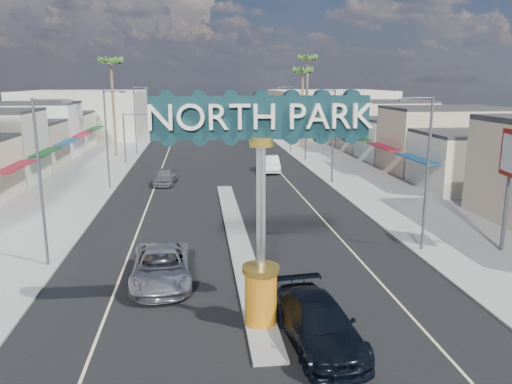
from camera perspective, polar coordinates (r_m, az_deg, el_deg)
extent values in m
plane|color=gray|center=(47.73, -3.72, 0.73)|extent=(160.00, 160.00, 0.00)
cube|color=black|center=(47.73, -3.72, 0.73)|extent=(20.00, 120.00, 0.01)
cube|color=gray|center=(32.25, -2.17, -5.00)|extent=(1.30, 30.00, 0.16)
cube|color=gray|center=(49.05, -20.28, 0.35)|extent=(8.00, 120.00, 0.12)
cube|color=gray|center=(50.40, 12.38, 1.16)|extent=(8.00, 120.00, 0.12)
cube|color=beige|center=(63.80, -26.61, 5.17)|extent=(12.00, 42.00, 6.00)
cube|color=#B7B29E|center=(65.58, 17.13, 6.12)|extent=(12.00, 42.00, 6.00)
cube|color=#B7B29E|center=(93.89, -19.00, 8.43)|extent=(20.00, 20.00, 8.00)
cube|color=beige|center=(95.01, 8.25, 9.02)|extent=(20.00, 20.00, 8.00)
cylinder|color=orange|center=(20.67, 0.55, -11.95)|extent=(1.30, 1.30, 2.20)
cylinder|color=gold|center=(20.19, 0.55, -8.79)|extent=(1.50, 1.50, 0.25)
cylinder|color=#B7B7BC|center=(19.41, 0.57, -1.83)|extent=(0.36, 0.36, 4.80)
cylinder|color=gold|center=(18.93, 0.59, 5.74)|extent=(0.90, 0.90, 0.35)
cube|color=#0E282D|center=(18.84, 0.59, 8.53)|extent=(8.20, 0.50, 1.60)
cylinder|color=#47474C|center=(61.62, -14.81, 5.87)|extent=(0.18, 0.18, 6.00)
cylinder|color=#47474C|center=(61.07, -12.61, 8.66)|extent=(5.00, 0.12, 0.12)
cube|color=black|center=(60.94, -10.70, 8.27)|extent=(0.32, 0.32, 1.00)
sphere|color=red|center=(60.73, -10.72, 8.55)|extent=(0.22, 0.22, 0.22)
cylinder|color=#47474C|center=(62.47, 5.71, 6.31)|extent=(0.18, 0.18, 6.00)
cylinder|color=#47474C|center=(61.73, 3.48, 8.98)|extent=(5.00, 0.12, 0.12)
cube|color=black|center=(61.45, 1.62, 8.51)|extent=(0.32, 0.32, 1.00)
sphere|color=red|center=(61.24, 1.64, 8.80)|extent=(0.22, 0.22, 0.22)
cylinder|color=#47474C|center=(28.38, -23.41, 0.72)|extent=(0.16, 0.16, 9.00)
cylinder|color=#47474C|center=(27.63, -22.40, 9.73)|extent=(1.80, 0.10, 0.10)
cube|color=#47474C|center=(27.44, -20.76, 9.64)|extent=(0.50, 0.22, 0.15)
cylinder|color=#47474C|center=(47.65, -16.70, 5.68)|extent=(0.16, 0.16, 9.00)
cylinder|color=#47474C|center=(47.21, -15.94, 11.03)|extent=(1.80, 0.10, 0.10)
cube|color=#47474C|center=(47.10, -14.96, 10.97)|extent=(0.50, 0.22, 0.15)
cylinder|color=#47474C|center=(69.33, -13.65, 7.89)|extent=(0.16, 0.16, 9.00)
cylinder|color=#47474C|center=(69.03, -13.09, 11.56)|extent=(1.80, 0.10, 0.10)
cube|color=#47474C|center=(68.95, -12.41, 11.51)|extent=(0.50, 0.22, 0.15)
cylinder|color=#47474C|center=(30.12, 18.96, 1.72)|extent=(0.16, 0.16, 9.00)
cylinder|color=#47474C|center=(29.27, 17.97, 10.18)|extent=(1.80, 0.10, 0.10)
cube|color=#47474C|center=(28.95, 16.49, 10.05)|extent=(0.50, 0.22, 0.15)
cylinder|color=#47474C|center=(48.71, 8.83, 6.21)|extent=(0.16, 0.16, 9.00)
cylinder|color=#47474C|center=(48.19, 7.95, 11.42)|extent=(1.80, 0.10, 0.10)
cube|color=#47474C|center=(47.99, 7.01, 11.32)|extent=(0.50, 0.22, 0.15)
cylinder|color=#47474C|center=(70.06, 4.01, 8.26)|extent=(0.16, 0.16, 9.00)
cylinder|color=#47474C|center=(69.70, 3.32, 11.87)|extent=(1.80, 0.10, 0.10)
cube|color=#47474C|center=(69.56, 2.66, 11.80)|extent=(0.50, 0.22, 0.15)
cylinder|color=brown|center=(67.58, -15.96, 8.93)|extent=(0.36, 0.36, 12.00)
cylinder|color=brown|center=(74.38, 5.28, 9.27)|extent=(0.36, 0.36, 11.00)
cylinder|color=brown|center=(80.60, 5.82, 10.23)|extent=(0.36, 0.36, 13.00)
imported|color=#9F9FA3|center=(25.38, -10.79, -8.36)|extent=(3.13, 6.30, 1.71)
imported|color=black|center=(19.68, 7.18, -14.67)|extent=(3.02, 6.19, 1.73)
imported|color=slate|center=(48.84, -10.33, 1.76)|extent=(2.40, 4.80, 1.57)
imported|color=white|center=(54.85, 1.63, 3.23)|extent=(2.09, 5.33, 1.73)
cylinder|color=#47474C|center=(32.18, 26.59, -2.26)|extent=(0.22, 0.22, 4.40)
cube|color=maroon|center=(31.54, 27.22, 3.94)|extent=(0.58, 2.22, 2.64)
cube|color=white|center=(31.47, 26.97, 3.95)|extent=(0.27, 1.75, 2.09)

